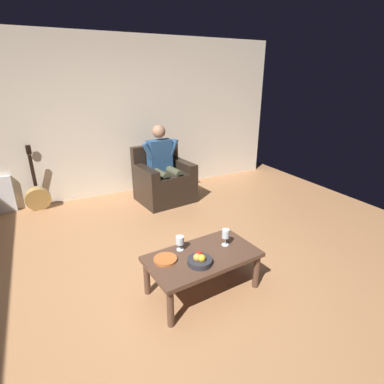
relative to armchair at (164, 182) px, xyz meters
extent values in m
plane|color=#AC774D|center=(0.87, 2.18, -0.32)|extent=(7.58, 7.58, 0.00)
cube|color=beige|center=(0.87, -0.72, 0.97)|extent=(6.71, 0.06, 2.60)
cube|color=black|center=(0.00, 0.04, -0.12)|extent=(0.92, 0.83, 0.40)
cube|color=black|center=(-0.01, 0.09, 0.12)|extent=(0.61, 0.67, 0.10)
cube|color=black|center=(-0.34, -0.01, 0.19)|extent=(0.23, 0.75, 0.24)
cube|color=black|center=(0.34, 0.08, 0.19)|extent=(0.23, 0.75, 0.24)
cube|color=black|center=(0.03, -0.27, 0.32)|extent=(0.84, 0.22, 0.50)
cube|color=#2A507B|center=(0.01, -0.10, 0.43)|extent=(0.41, 0.23, 0.51)
sphere|color=#A87A5B|center=(0.01, -0.10, 0.82)|extent=(0.21, 0.21, 0.21)
cylinder|color=#464833|center=(-0.13, 0.09, 0.19)|extent=(0.18, 0.43, 0.13)
cylinder|color=#464833|center=(-0.16, 0.30, -0.07)|extent=(0.13, 0.13, 0.50)
cylinder|color=#2A507B|center=(-0.22, -0.08, 0.54)|extent=(0.21, 0.11, 0.29)
cylinder|color=#464833|center=(0.11, 0.12, 0.19)|extent=(0.18, 0.43, 0.13)
cylinder|color=#464833|center=(0.08, 0.33, -0.07)|extent=(0.13, 0.13, 0.50)
cylinder|color=#2A507B|center=(0.23, -0.02, 0.54)|extent=(0.21, 0.11, 0.29)
cube|color=#513628|center=(0.54, 2.31, 0.06)|extent=(1.10, 0.66, 0.04)
cylinder|color=#513628|center=(0.04, 2.50, -0.14)|extent=(0.06, 0.06, 0.36)
cylinder|color=#513628|center=(0.99, 2.58, -0.14)|extent=(0.06, 0.06, 0.36)
cylinder|color=#513628|center=(0.08, 2.03, -0.14)|extent=(0.06, 0.06, 0.36)
cylinder|color=#513628|center=(1.03, 2.11, -0.14)|extent=(0.06, 0.06, 0.36)
cylinder|color=#AA8345|center=(1.89, -0.51, -0.14)|extent=(0.37, 0.16, 0.38)
cylinder|color=black|center=(1.89, -0.46, -0.12)|extent=(0.10, 0.02, 0.10)
cube|color=black|center=(1.89, -0.58, 0.30)|extent=(0.05, 0.11, 0.51)
cube|color=black|center=(1.89, -0.63, 0.61)|extent=(0.07, 0.05, 0.14)
cylinder|color=silver|center=(0.69, 2.13, 0.08)|extent=(0.07, 0.07, 0.01)
cylinder|color=silver|center=(0.69, 2.13, 0.11)|extent=(0.01, 0.01, 0.06)
cylinder|color=silver|center=(0.69, 2.13, 0.18)|extent=(0.08, 0.08, 0.08)
cylinder|color=#590C19|center=(0.69, 2.13, 0.16)|extent=(0.07, 0.07, 0.03)
cylinder|color=silver|center=(0.26, 2.26, 0.08)|extent=(0.07, 0.07, 0.01)
cylinder|color=silver|center=(0.26, 2.26, 0.12)|extent=(0.01, 0.01, 0.08)
cylinder|color=silver|center=(0.26, 2.26, 0.21)|extent=(0.07, 0.07, 0.09)
cylinder|color=#590C19|center=(0.26, 2.26, 0.18)|extent=(0.06, 0.06, 0.04)
cylinder|color=#2C2B31|center=(0.63, 2.42, 0.10)|extent=(0.22, 0.22, 0.05)
sphere|color=gold|center=(0.66, 2.42, 0.15)|extent=(0.07, 0.07, 0.07)
sphere|color=gold|center=(0.62, 2.44, 0.15)|extent=(0.07, 0.07, 0.07)
sphere|color=red|center=(0.62, 2.39, 0.15)|extent=(0.07, 0.07, 0.07)
cylinder|color=#B7622D|center=(0.89, 2.23, 0.09)|extent=(0.21, 0.21, 0.02)
camera|label=1|loc=(1.73, 4.41, 1.65)|focal=28.15mm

